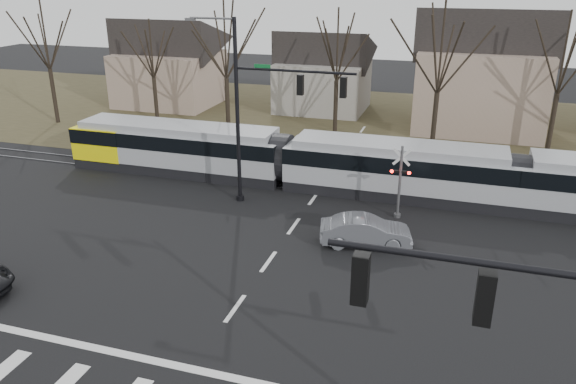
% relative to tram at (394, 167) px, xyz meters
% --- Properties ---
extents(ground, '(140.00, 140.00, 0.00)m').
position_rel_tram_xyz_m(ground, '(-4.29, -16.00, -1.74)').
color(ground, black).
extents(grass_verge, '(140.00, 28.00, 0.01)m').
position_rel_tram_xyz_m(grass_verge, '(-4.29, 16.00, -1.73)').
color(grass_verge, '#38331E').
rests_on(grass_verge, ground).
extents(stop_line, '(28.00, 0.35, 0.01)m').
position_rel_tram_xyz_m(stop_line, '(-4.29, -17.80, -1.73)').
color(stop_line, silver).
rests_on(stop_line, ground).
extents(lane_dashes, '(0.18, 30.00, 0.01)m').
position_rel_tram_xyz_m(lane_dashes, '(-4.29, -0.00, -1.73)').
color(lane_dashes, silver).
rests_on(lane_dashes, ground).
extents(rail_pair, '(90.00, 1.52, 0.06)m').
position_rel_tram_xyz_m(rail_pair, '(-4.29, -0.20, -1.71)').
color(rail_pair, '#59595E').
rests_on(rail_pair, ground).
extents(tram, '(42.06, 3.12, 3.19)m').
position_rel_tram_xyz_m(tram, '(0.00, 0.00, 0.00)').
color(tram, gray).
rests_on(tram, ground).
extents(sedan, '(3.51, 5.08, 1.45)m').
position_rel_tram_xyz_m(sedan, '(-0.38, -6.98, -1.01)').
color(sedan, '#5B5D63').
rests_on(sedan, ground).
extents(signal_pole_far, '(9.28, 0.44, 10.20)m').
position_rel_tram_xyz_m(signal_pole_far, '(-6.70, -3.50, 3.96)').
color(signal_pole_far, black).
rests_on(signal_pole_far, ground).
extents(rail_crossing_signal, '(1.08, 0.36, 4.00)m').
position_rel_tram_xyz_m(rail_crossing_signal, '(0.71, -3.21, 0.15)').
color(rail_crossing_signal, '#59595B').
rests_on(rail_crossing_signal, ground).
extents(tree_row, '(59.20, 7.20, 10.00)m').
position_rel_tram_xyz_m(tree_row, '(-2.29, 10.00, 3.26)').
color(tree_row, black).
rests_on(tree_row, ground).
extents(house_a, '(9.72, 8.64, 8.60)m').
position_rel_tram_xyz_m(house_a, '(-24.29, 18.00, 2.73)').
color(house_a, gray).
rests_on(house_a, ground).
extents(house_b, '(8.64, 7.56, 7.65)m').
position_rel_tram_xyz_m(house_b, '(-9.29, 20.00, 2.23)').
color(house_b, gray).
rests_on(house_b, ground).
extents(house_c, '(10.80, 8.64, 10.10)m').
position_rel_tram_xyz_m(house_c, '(4.71, 17.00, 3.49)').
color(house_c, gray).
rests_on(house_c, ground).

